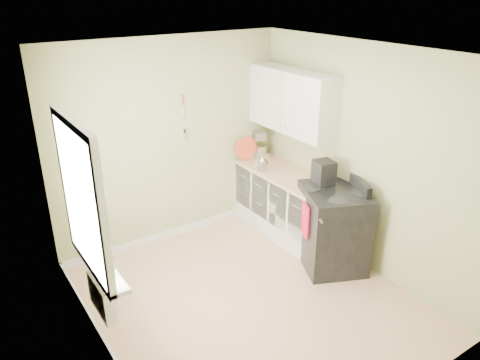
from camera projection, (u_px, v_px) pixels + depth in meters
floor at (250, 301)px, 5.23m from camera, size 3.20×3.60×0.02m
ceiling at (252, 52)px, 4.16m from camera, size 3.20×3.60×0.02m
wall_back at (171, 143)px, 6.07m from camera, size 3.20×0.02×2.70m
wall_left at (92, 236)px, 3.86m from camera, size 0.02×3.60×2.70m
wall_right at (362, 159)px, 5.52m from camera, size 0.02×3.60×2.70m
base_cabinets at (285, 204)px, 6.48m from camera, size 0.60×1.60×0.87m
countertop at (286, 174)px, 6.30m from camera, size 0.64×1.60×0.04m
upper_cabinets at (292, 101)px, 6.07m from camera, size 0.35×1.40×0.80m
window at (81, 200)px, 4.03m from camera, size 0.06×1.14×1.44m
window_sill at (99, 263)px, 4.33m from camera, size 0.18×1.14×0.04m
radiator at (102, 297)px, 4.41m from camera, size 0.12×0.50×0.35m
wall_utensils at (184, 125)px, 6.07m from camera, size 0.02×0.14×0.58m
stove at (333, 227)px, 5.72m from camera, size 1.02×1.04×1.13m
stand_mixer at (258, 144)px, 6.82m from camera, size 0.31×0.40×0.44m
kettle at (262, 165)px, 6.29m from camera, size 0.19×0.11×0.20m
coffee_maker at (323, 177)px, 5.69m from camera, size 0.27×0.28×0.39m
red_tray at (246, 148)px, 6.69m from camera, size 0.34×0.13×0.34m
jar at (307, 192)px, 5.62m from camera, size 0.07×0.07×0.07m
plant_a at (109, 263)px, 4.04m from camera, size 0.17×0.18×0.29m
plant_b at (94, 244)px, 4.35m from camera, size 0.19×0.19×0.27m
plant_c at (86, 233)px, 4.53m from camera, size 0.22×0.22×0.28m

